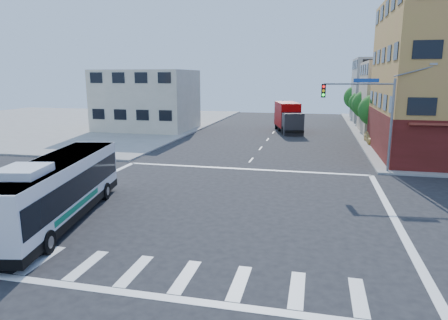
# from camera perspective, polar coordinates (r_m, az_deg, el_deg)

# --- Properties ---
(ground) EXTENTS (120.00, 120.00, 0.00)m
(ground) POSITION_cam_1_polar(r_m,az_deg,el_deg) (22.48, -1.47, -6.64)
(ground) COLOR black
(ground) RESTS_ON ground
(sidewalk_nw) EXTENTS (50.00, 50.00, 0.15)m
(sidewalk_nw) POSITION_cam_1_polar(r_m,az_deg,el_deg) (69.10, -22.89, 5.03)
(sidewalk_nw) COLOR gray
(sidewalk_nw) RESTS_ON ground
(building_east_near) EXTENTS (12.06, 10.06, 9.00)m
(building_east_near) POSITION_cam_1_polar(r_m,az_deg,el_deg) (55.90, 25.28, 8.02)
(building_east_near) COLOR tan
(building_east_near) RESTS_ON ground
(building_east_far) EXTENTS (12.06, 10.06, 10.00)m
(building_east_far) POSITION_cam_1_polar(r_m,az_deg,el_deg) (69.63, 22.94, 9.15)
(building_east_far) COLOR gray
(building_east_far) RESTS_ON ground
(building_west) EXTENTS (12.06, 10.06, 8.00)m
(building_west) POSITION_cam_1_polar(r_m,az_deg,el_deg) (55.44, -10.92, 8.38)
(building_west) COLOR beige
(building_west) RESTS_ON ground
(signal_mast_ne) EXTENTS (7.91, 1.13, 8.07)m
(signal_mast_ne) POSITION_cam_1_polar(r_m,az_deg,el_deg) (31.55, 19.93, 7.23)
(signal_mast_ne) COLOR slate
(signal_mast_ne) RESTS_ON ground
(street_tree_a) EXTENTS (3.60, 3.60, 5.53)m
(street_tree_a) POSITION_cam_1_polar(r_m,az_deg,el_deg) (49.13, 20.81, 6.93)
(street_tree_a) COLOR #362513
(street_tree_a) RESTS_ON ground
(street_tree_b) EXTENTS (3.80, 3.80, 5.79)m
(street_tree_b) POSITION_cam_1_polar(r_m,az_deg,el_deg) (57.04, 19.78, 7.74)
(street_tree_b) COLOR #362513
(street_tree_b) RESTS_ON ground
(street_tree_c) EXTENTS (3.40, 3.40, 5.29)m
(street_tree_c) POSITION_cam_1_polar(r_m,az_deg,el_deg) (65.00, 18.98, 7.95)
(street_tree_c) COLOR #362513
(street_tree_c) RESTS_ON ground
(street_tree_d) EXTENTS (4.00, 4.00, 6.03)m
(street_tree_d) POSITION_cam_1_polar(r_m,az_deg,el_deg) (72.93, 18.38, 8.67)
(street_tree_d) COLOR #362513
(street_tree_d) RESTS_ON ground
(transit_bus) EXTENTS (4.75, 11.91, 3.45)m
(transit_bus) POSITION_cam_1_polar(r_m,az_deg,el_deg) (21.37, -22.79, -3.85)
(transit_bus) COLOR black
(transit_bus) RESTS_ON ground
(box_truck) EXTENTS (4.43, 8.76, 3.79)m
(box_truck) POSITION_cam_1_polar(r_m,az_deg,el_deg) (53.31, 9.17, 5.97)
(box_truck) COLOR #222327
(box_truck) RESTS_ON ground
(parked_car) EXTENTS (1.93, 4.56, 1.54)m
(parked_car) POSITION_cam_1_polar(r_m,az_deg,el_deg) (46.12, 20.72, 3.13)
(parked_car) COLOR #DFB34F
(parked_car) RESTS_ON ground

